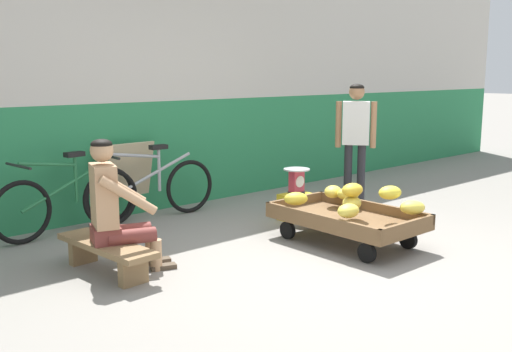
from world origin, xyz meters
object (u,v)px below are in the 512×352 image
object	(u,v)px
weighing_scale	(297,181)
bicycle_far_left	(152,189)
bicycle_near_left	(68,201)
customer_adult	(356,132)
vendor_seated	(115,207)
plastic_crate	(296,207)
low_bench	(106,250)
sign_board	(124,180)
banana_cart	(347,220)

from	to	relation	value
weighing_scale	bicycle_far_left	world-z (taller)	bicycle_far_left
bicycle_near_left	customer_adult	bearing A→B (deg)	-21.72
bicycle_far_left	customer_adult	distance (m)	2.54
vendor_seated	plastic_crate	size ratio (longest dim) A/B	3.17
bicycle_near_left	plastic_crate	bearing A→B (deg)	-28.11
plastic_crate	weighing_scale	distance (m)	0.30
low_bench	customer_adult	bearing A→B (deg)	2.22
vendor_seated	bicycle_far_left	size ratio (longest dim) A/B	0.69
plastic_crate	bicycle_far_left	world-z (taller)	bicycle_far_left
bicycle_near_left	bicycle_far_left	world-z (taller)	same
bicycle_far_left	sign_board	size ratio (longest dim) A/B	1.89
plastic_crate	customer_adult	world-z (taller)	customer_adult
plastic_crate	sign_board	xyz separation A→B (m)	(-1.40, 1.43, 0.29)
low_bench	bicycle_far_left	distance (m)	1.84
weighing_scale	bicycle_near_left	distance (m)	2.49
low_bench	plastic_crate	size ratio (longest dim) A/B	3.11
bicycle_near_left	low_bench	bearing A→B (deg)	-102.24
bicycle_near_left	sign_board	world-z (taller)	sign_board
sign_board	weighing_scale	bearing A→B (deg)	-45.71
bicycle_near_left	bicycle_far_left	xyz separation A→B (m)	(0.97, -0.06, 0.00)
weighing_scale	plastic_crate	bearing A→B (deg)	90.00
weighing_scale	bicycle_far_left	bearing A→B (deg)	137.75
banana_cart	weighing_scale	size ratio (longest dim) A/B	4.83
banana_cart	customer_adult	bearing A→B (deg)	36.10
vendor_seated	bicycle_near_left	distance (m)	1.44
banana_cart	low_bench	distance (m)	2.32
weighing_scale	banana_cart	bearing A→B (deg)	-107.82
low_bench	bicycle_near_left	distance (m)	1.43
customer_adult	low_bench	bearing A→B (deg)	-177.78
plastic_crate	sign_board	distance (m)	2.02
banana_cart	bicycle_far_left	size ratio (longest dim) A/B	0.87
plastic_crate	bicycle_far_left	bearing A→B (deg)	137.77
customer_adult	plastic_crate	bearing A→B (deg)	175.29
plastic_crate	weighing_scale	world-z (taller)	weighing_scale
low_bench	plastic_crate	xyz separation A→B (m)	(2.50, 0.21, -0.05)
vendor_seated	plastic_crate	bearing A→B (deg)	5.63
weighing_scale	customer_adult	xyz separation A→B (m)	(0.94, -0.08, 0.50)
low_bench	bicycle_near_left	size ratio (longest dim) A/B	0.68
vendor_seated	customer_adult	size ratio (longest dim) A/B	0.75
weighing_scale	bicycle_far_left	xyz separation A→B (m)	(-1.22, 1.11, -0.10)
banana_cart	low_bench	size ratio (longest dim) A/B	1.29
bicycle_near_left	bicycle_far_left	bearing A→B (deg)	-3.70
sign_board	bicycle_far_left	bearing A→B (deg)	-61.71
customer_adult	sign_board	bearing A→B (deg)	147.21
bicycle_near_left	sign_board	bearing A→B (deg)	17.64
vendor_seated	bicycle_near_left	size ratio (longest dim) A/B	0.69
plastic_crate	customer_adult	bearing A→B (deg)	-4.71
bicycle_near_left	customer_adult	xyz separation A→B (m)	(3.14, -1.25, 0.60)
bicycle_far_left	customer_adult	bearing A→B (deg)	-28.74
banana_cart	sign_board	size ratio (longest dim) A/B	1.65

